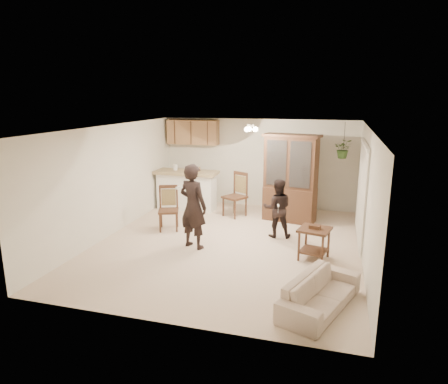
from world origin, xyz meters
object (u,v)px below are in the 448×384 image
(side_table, at_px, (314,243))
(chair_bar, at_px, (169,218))
(adult, at_px, (193,206))
(child, at_px, (277,208))
(chair_hutch_left, at_px, (235,204))
(sofa, at_px, (321,286))
(chair_hutch_right, at_px, (284,200))
(china_hutch, at_px, (290,179))

(side_table, bearing_deg, chair_bar, 166.04)
(adult, height_order, child, adult)
(chair_hutch_left, bearing_deg, child, -15.16)
(child, xyz_separation_m, chair_bar, (-2.55, -0.22, -0.38))
(chair_hutch_left, bearing_deg, side_table, -17.85)
(sofa, xyz_separation_m, adult, (-2.70, 1.83, 0.53))
(adult, distance_m, chair_hutch_right, 3.59)
(chair_bar, bearing_deg, adult, -63.70)
(child, bearing_deg, china_hutch, -106.67)
(chair_bar, distance_m, chair_hutch_left, 1.95)
(chair_hutch_right, bearing_deg, side_table, 74.82)
(child, bearing_deg, side_table, 118.19)
(side_table, bearing_deg, chair_hutch_left, 133.00)
(child, bearing_deg, sofa, 99.19)
(china_hutch, bearing_deg, chair_bar, -138.94)
(sofa, relative_size, side_table, 2.69)
(adult, xyz_separation_m, chair_hutch_right, (1.47, 3.23, -0.57))
(child, xyz_separation_m, china_hutch, (0.12, 1.30, 0.42))
(child, xyz_separation_m, side_table, (0.89, -1.08, -0.35))
(sofa, height_order, child, child)
(adult, xyz_separation_m, side_table, (2.48, 0.05, -0.57))
(sofa, xyz_separation_m, side_table, (-0.21, 1.88, -0.04))
(side_table, bearing_deg, china_hutch, 107.83)
(child, bearing_deg, adult, 24.06)
(adult, distance_m, child, 1.96)
(adult, bearing_deg, side_table, -159.87)
(china_hutch, bearing_deg, side_table, -60.82)
(side_table, height_order, chair_bar, chair_bar)
(child, relative_size, chair_bar, 1.28)
(sofa, height_order, chair_hutch_right, chair_hutch_right)
(chair_hutch_left, bearing_deg, chair_bar, -100.06)
(china_hutch, height_order, chair_hutch_right, china_hutch)
(child, distance_m, china_hutch, 1.37)
(sofa, height_order, side_table, sofa)
(chair_bar, bearing_deg, sofa, -57.24)
(china_hutch, bearing_deg, child, -84.05)
(adult, height_order, chair_hutch_left, adult)
(chair_bar, bearing_deg, chair_hutch_right, 23.26)
(side_table, bearing_deg, sofa, -83.51)
(adult, distance_m, side_table, 2.55)
(sofa, height_order, chair_hutch_left, chair_hutch_left)
(sofa, distance_m, china_hutch, 4.43)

